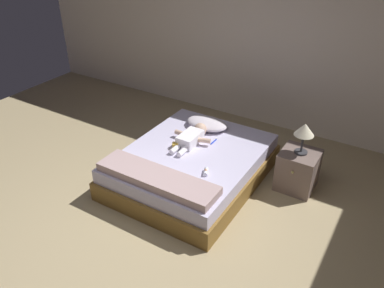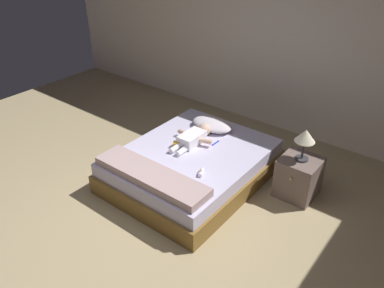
% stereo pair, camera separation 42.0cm
% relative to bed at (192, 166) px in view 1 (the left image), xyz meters
% --- Properties ---
extents(ground_plane, '(8.00, 8.00, 0.00)m').
position_rel_bed_xyz_m(ground_plane, '(0.05, -1.15, -0.19)').
color(ground_plane, tan).
extents(wall_behind_bed, '(8.00, 0.12, 2.63)m').
position_rel_bed_xyz_m(wall_behind_bed, '(0.05, 1.85, 1.13)').
color(wall_behind_bed, beige).
rests_on(wall_behind_bed, ground_plane).
extents(bed, '(1.47, 1.84, 0.38)m').
position_rel_bed_xyz_m(bed, '(0.00, 0.00, 0.00)').
color(bed, brown).
rests_on(bed, ground_plane).
extents(pillow, '(0.54, 0.35, 0.12)m').
position_rel_bed_xyz_m(pillow, '(-0.14, 0.59, 0.25)').
color(pillow, silver).
rests_on(pillow, bed).
extents(baby, '(0.48, 0.64, 0.16)m').
position_rel_bed_xyz_m(baby, '(-0.11, 0.18, 0.26)').
color(baby, white).
rests_on(baby, bed).
extents(toothbrush, '(0.02, 0.15, 0.02)m').
position_rel_bed_xyz_m(toothbrush, '(0.11, 0.33, 0.20)').
color(toothbrush, blue).
rests_on(toothbrush, bed).
extents(nightstand, '(0.41, 0.44, 0.46)m').
position_rel_bed_xyz_m(nightstand, '(1.10, 0.49, 0.04)').
color(nightstand, '#6D5A53').
rests_on(nightstand, ground_plane).
extents(lamp, '(0.21, 0.21, 0.36)m').
position_rel_bed_xyz_m(lamp, '(1.10, 0.49, 0.55)').
color(lamp, '#333338').
rests_on(lamp, nightstand).
extents(blanket, '(1.33, 0.34, 0.09)m').
position_rel_bed_xyz_m(blanket, '(-0.00, -0.68, 0.24)').
color(blanket, '#AF9292').
rests_on(blanket, bed).
extents(toy_block, '(0.09, 0.09, 0.07)m').
position_rel_bed_xyz_m(toy_block, '(-0.20, -0.04, 0.23)').
color(toy_block, yellow).
rests_on(toy_block, bed).
extents(baby_bottle, '(0.09, 0.13, 0.07)m').
position_rel_bed_xyz_m(baby_bottle, '(0.35, -0.30, 0.22)').
color(baby_bottle, white).
rests_on(baby_bottle, bed).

